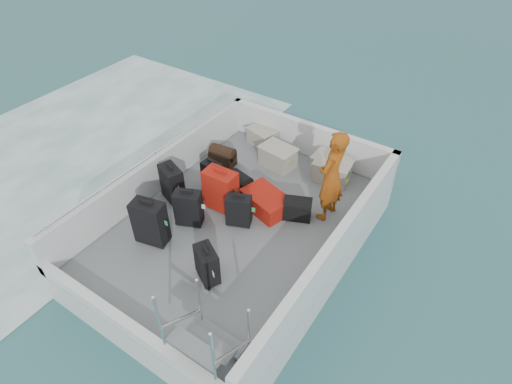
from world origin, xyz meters
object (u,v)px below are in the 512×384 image
suitcase_4 (189,208)px  suitcase_7 (239,211)px  suitcase_8 (266,202)px  crate_1 (278,157)px  crate_0 (262,137)px  passenger (331,177)px  suitcase_1 (172,184)px  crate_2 (332,172)px  suitcase_2 (212,175)px  suitcase_5 (221,190)px  crate_3 (330,167)px  suitcase_6 (207,265)px  suitcase_0 (150,223)px

suitcase_4 → suitcase_7: bearing=8.2°
suitcase_8 → crate_1: (-0.48, 1.19, 0.03)m
suitcase_4 → suitcase_8: size_ratio=0.79×
suitcase_7 → crate_0: suitcase_7 is taller
suitcase_7 → passenger: passenger is taller
passenger → suitcase_8: bearing=-60.9°
suitcase_1 → crate_2: bearing=65.8°
suitcase_2 → suitcase_8: (1.13, 0.04, -0.11)m
suitcase_4 → crate_2: (1.44, 2.35, -0.13)m
crate_1 → passenger: size_ratio=0.39×
suitcase_5 → passenger: bearing=25.7°
suitcase_1 → crate_0: size_ratio=1.26×
crate_2 → suitcase_8: bearing=-113.4°
suitcase_2 → suitcase_4: suitcase_4 is taller
suitcase_5 → crate_3: (1.13, 1.87, -0.19)m
crate_2 → crate_3: crate_2 is taller
suitcase_7 → crate_2: suitcase_7 is taller
suitcase_2 → suitcase_6: (1.25, -1.69, 0.02)m
suitcase_6 → crate_3: bearing=113.5°
crate_0 → crate_2: crate_2 is taller
suitcase_1 → crate_2: suitcase_1 is taller
suitcase_8 → crate_0: crate_0 is taller
suitcase_7 → crate_0: bearing=91.6°
suitcase_7 → crate_2: bearing=46.1°
crate_2 → passenger: (0.35, -0.90, 0.63)m
suitcase_4 → suitcase_8: 1.32m
suitcase_1 → suitcase_2: suitcase_1 is taller
suitcase_0 → suitcase_2: bearing=79.0°
suitcase_0 → suitcase_1: 1.01m
suitcase_4 → crate_1: 2.22m
suitcase_0 → crate_0: (-0.07, 3.27, -0.22)m
crate_0 → passenger: 2.49m
suitcase_8 → crate_3: crate_3 is taller
suitcase_2 → crate_2: bearing=45.4°
suitcase_2 → crate_0: bearing=96.8°
crate_2 → crate_3: (-0.11, 0.13, -0.01)m
suitcase_8 → passenger: 1.23m
suitcase_1 → crate_0: bearing=102.8°
crate_0 → crate_3: bearing=-5.4°
suitcase_0 → suitcase_5: bearing=58.5°
suitcase_5 → crate_0: size_ratio=1.38×
suitcase_6 → crate_3: suitcase_6 is taller
suitcase_8 → passenger: bearing=-48.3°
suitcase_5 → crate_1: size_ratio=1.18×
crate_1 → suitcase_5: bearing=-96.3°
suitcase_2 → suitcase_7: suitcase_7 is taller
crate_1 → crate_3: size_ratio=1.04×
suitcase_5 → suitcase_7: (0.49, -0.17, -0.09)m
suitcase_4 → suitcase_5: suitcase_5 is taller
suitcase_1 → suitcase_2: (0.35, 0.66, -0.08)m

